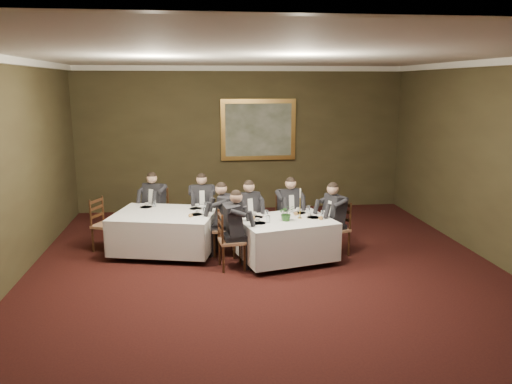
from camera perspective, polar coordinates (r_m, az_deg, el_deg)
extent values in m
plane|color=black|center=(7.90, 1.86, -10.71)|extent=(10.00, 10.00, 0.00)
cube|color=silver|center=(7.29, 2.06, 15.53)|extent=(8.00, 10.00, 0.10)
cube|color=#352D1A|center=(12.31, -1.65, 6.05)|extent=(8.00, 0.10, 3.50)
cube|color=#352D1A|center=(2.80, 18.63, -16.90)|extent=(8.00, 0.10, 3.50)
cube|color=white|center=(12.20, -1.67, 13.94)|extent=(8.00, 0.10, 0.12)
cube|color=white|center=(2.53, 20.88, 19.56)|extent=(8.00, 0.10, 0.12)
cube|color=black|center=(8.75, 3.41, -3.36)|extent=(1.74, 1.46, 0.04)
cube|color=white|center=(8.74, 3.41, -3.21)|extent=(1.81, 1.53, 0.02)
cube|color=white|center=(8.84, 3.39, -5.27)|extent=(1.84, 1.56, 0.65)
cube|color=black|center=(9.33, -10.39, -2.56)|extent=(2.00, 1.68, 0.04)
cube|color=white|center=(9.32, -10.39, -2.41)|extent=(2.07, 1.76, 0.02)
cube|color=white|center=(9.41, -10.31, -4.35)|extent=(2.10, 1.78, 0.65)
cube|color=#916649|center=(9.38, -0.99, -3.82)|extent=(0.54, 0.53, 0.05)
cube|color=black|center=(9.48, -1.45, -2.11)|extent=(0.37, 0.14, 0.54)
cube|color=black|center=(9.28, -1.00, -1.60)|extent=(0.49, 0.42, 0.55)
sphere|color=tan|center=(9.20, -1.01, 0.70)|extent=(0.26, 0.26, 0.21)
cube|color=#916649|center=(9.69, 3.76, -3.32)|extent=(0.50, 0.49, 0.05)
cube|color=black|center=(9.80, 3.40, -1.65)|extent=(0.38, 0.09, 0.54)
cube|color=black|center=(9.59, 3.79, -1.16)|extent=(0.46, 0.37, 0.55)
sphere|color=tan|center=(9.51, 3.82, 1.06)|extent=(0.24, 0.24, 0.21)
cube|color=#916649|center=(8.48, -2.78, -5.60)|extent=(0.47, 0.48, 0.05)
cube|color=black|center=(8.37, -4.08, -4.09)|extent=(0.07, 0.38, 0.54)
cube|color=black|center=(8.37, -2.80, -3.16)|extent=(0.36, 0.45, 0.55)
sphere|color=tan|center=(8.28, -2.83, -0.62)|extent=(0.23, 0.23, 0.21)
cube|color=#916649|center=(9.25, 9.03, -4.20)|extent=(0.54, 0.55, 0.05)
cube|color=black|center=(9.29, 10.05, -2.60)|extent=(0.15, 0.37, 0.54)
cube|color=black|center=(9.15, 9.11, -1.95)|extent=(0.43, 0.50, 0.55)
sphere|color=tan|center=(9.07, 9.19, 0.38)|extent=(0.27, 0.27, 0.21)
cube|color=#916649|center=(10.39, -11.41, -2.47)|extent=(0.58, 0.57, 0.05)
cube|color=black|center=(10.49, -10.93, -0.93)|extent=(0.35, 0.20, 0.54)
cube|color=black|center=(10.30, -11.50, -0.45)|extent=(0.52, 0.47, 0.55)
sphere|color=tan|center=(10.22, -11.59, 1.63)|extent=(0.28, 0.28, 0.21)
cube|color=#916649|center=(10.13, -6.14, -2.68)|extent=(0.44, 0.42, 0.05)
cube|color=black|center=(10.25, -6.19, -1.08)|extent=(0.38, 0.03, 0.54)
cube|color=black|center=(10.04, -6.19, -0.61)|extent=(0.42, 0.31, 0.55)
sphere|color=tan|center=(9.96, -6.24, 1.52)|extent=(0.21, 0.21, 0.21)
cube|color=#916649|center=(9.12, -3.44, -4.30)|extent=(0.52, 0.53, 0.05)
cube|color=black|center=(9.02, -2.28, -2.86)|extent=(0.12, 0.38, 0.54)
cube|color=black|center=(9.03, -3.47, -2.02)|extent=(0.41, 0.48, 0.55)
sphere|color=tan|center=(8.94, -3.51, 0.34)|extent=(0.26, 0.26, 0.21)
cube|color=#916649|center=(9.79, -16.74, -3.67)|extent=(0.57, 0.58, 0.05)
cube|color=black|center=(9.83, -17.74, -2.18)|extent=(0.19, 0.36, 0.54)
imported|color=#2D5926|center=(8.63, 3.50, -2.34)|extent=(0.28, 0.25, 0.29)
cylinder|color=#B79538|center=(8.83, 5.03, -2.92)|extent=(0.08, 0.08, 0.02)
cylinder|color=#B79538|center=(8.79, 5.06, -1.69)|extent=(0.02, 0.02, 0.37)
cylinder|color=white|center=(8.73, 5.09, -0.01)|extent=(0.03, 0.03, 0.16)
cylinder|color=white|center=(8.87, 0.03, -2.83)|extent=(0.25, 0.25, 0.01)
cylinder|color=white|center=(9.01, -0.08, -2.44)|extent=(0.08, 0.08, 0.05)
cylinder|color=white|center=(8.88, 1.12, -2.40)|extent=(0.06, 0.06, 0.14)
cylinder|color=white|center=(9.82, -12.47, -1.64)|extent=(0.25, 0.25, 0.01)
cylinder|color=white|center=(9.96, -12.40, -1.31)|extent=(0.08, 0.08, 0.05)
cylinder|color=white|center=(9.79, -11.50, -1.26)|extent=(0.06, 0.06, 0.14)
cube|color=#E6AF54|center=(12.27, 0.26, 7.13)|extent=(1.84, 0.08, 1.49)
cube|color=#414830|center=(12.23, 0.29, 7.11)|extent=(1.62, 0.01, 1.27)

